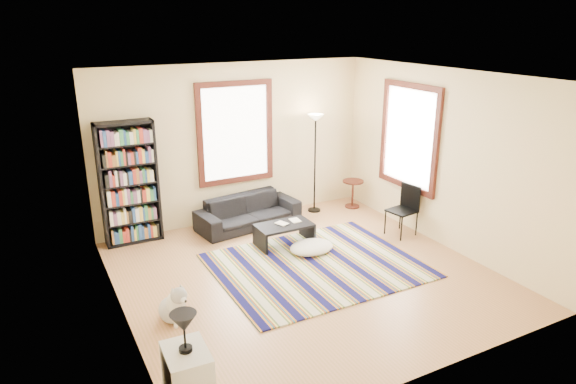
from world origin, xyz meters
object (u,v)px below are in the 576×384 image
floor_lamp (315,164)px  side_table (353,194)px  bookshelf (129,183)px  white_cabinet (188,384)px  dog (172,302)px  folding_chair (402,211)px  floor_cushion (312,247)px  sofa (248,212)px  coffee_table (284,235)px

floor_lamp → side_table: bearing=-12.4°
bookshelf → white_cabinet: 4.30m
dog → folding_chair: bearing=-6.4°
floor_cushion → bookshelf: bearing=143.6°
sofa → folding_chair: folding_chair is taller
folding_chair → bookshelf: bearing=146.5°
floor_lamp → dog: 4.28m
floor_lamp → dog: floor_lamp is taller
sofa → side_table: size_ratio=3.40×
floor_cushion → dog: bearing=-160.4°
side_table → dog: (-4.21, -2.28, -0.02)m
coffee_table → dog: bearing=-149.0°
floor_cushion → folding_chair: 1.73m
bookshelf → side_table: bookshelf is taller
sofa → bookshelf: bearing=164.2°
bookshelf → sofa: bearing=-7.9°
coffee_table → floor_lamp: (1.23, 1.12, 0.75)m
sofa → dog: (-2.03, -2.35, -0.01)m
sofa → coffee_table: bearing=-87.6°
bookshelf → side_table: bearing=-4.7°
side_table → folding_chair: folding_chair is taller
sofa → floor_lamp: (1.41, 0.10, 0.66)m
floor_cushion → folding_chair: folding_chair is taller
sofa → bookshelf: size_ratio=0.92×
dog → side_table: bearing=11.4°
folding_chair → white_cabinet: 5.06m
bookshelf → folding_chair: bookshelf is taller
sofa → white_cabinet: 4.60m
folding_chair → white_cabinet: folding_chair is taller
bookshelf → folding_chair: (4.06, -1.84, -0.57)m
bookshelf → dog: bearing=-92.2°
bookshelf → folding_chair: 4.49m
floor_lamp → white_cabinet: size_ratio=2.66×
white_cabinet → coffee_table: bearing=52.4°
floor_lamp → folding_chair: (0.71, -1.67, -0.50)m
white_cabinet → floor_lamp: bearing=50.3°
bookshelf → floor_lamp: bookshelf is taller
sofa → coffee_table: (0.18, -1.02, -0.09)m
bookshelf → dog: bookshelf is taller
sofa → bookshelf: (-1.93, 0.27, 0.73)m
sofa → coffee_table: sofa is taller
bookshelf → dog: 2.73m
folding_chair → white_cabinet: (-4.45, -2.40, -0.08)m
side_table → dog: side_table is taller
side_table → dog: bearing=-151.5°
coffee_table → side_table: 2.21m
bookshelf → white_cabinet: bearing=-95.3°
floor_lamp → folding_chair: size_ratio=2.16×
coffee_table → white_cabinet: (-2.51, -2.95, 0.17)m
sofa → floor_cushion: 1.54m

